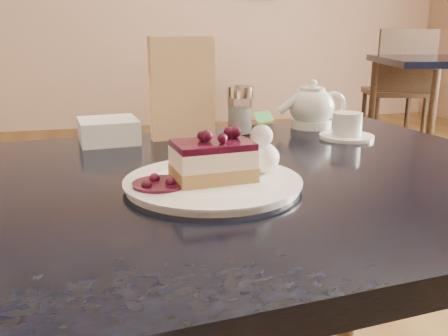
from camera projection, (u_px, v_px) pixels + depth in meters
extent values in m
cube|color=black|center=(203.00, 189.00, 0.85)|extent=(1.32, 0.94, 0.04)
cylinder|color=black|center=(351.00, 260.00, 1.46)|extent=(0.05, 0.05, 0.74)
cylinder|color=white|center=(213.00, 183.00, 0.80)|extent=(0.28, 0.28, 0.01)
cube|color=#B3834F|center=(213.00, 173.00, 0.79)|extent=(0.13, 0.10, 0.02)
cube|color=#FDE6C2|center=(213.00, 157.00, 0.79)|extent=(0.13, 0.10, 0.03)
cube|color=#48071F|center=(213.00, 145.00, 0.78)|extent=(0.13, 0.09, 0.01)
ellipsoid|color=white|center=(261.00, 158.00, 0.83)|extent=(0.06, 0.06, 0.05)
cylinder|color=#48071F|center=(159.00, 184.00, 0.76)|extent=(0.08, 0.08, 0.01)
cylinder|color=white|center=(347.00, 137.00, 1.15)|extent=(0.12, 0.12, 0.01)
cylinder|color=white|center=(347.00, 124.00, 1.14)|extent=(0.07, 0.07, 0.05)
ellipsoid|color=white|center=(312.00, 109.00, 1.27)|extent=(0.11, 0.11, 0.10)
cylinder|color=white|center=(313.00, 87.00, 1.25)|extent=(0.06, 0.06, 0.01)
cylinder|color=white|center=(283.00, 110.00, 1.25)|extent=(0.06, 0.02, 0.05)
cube|color=beige|center=(182.00, 89.00, 1.12)|extent=(0.15, 0.04, 0.23)
cylinder|color=white|center=(240.00, 116.00, 1.19)|extent=(0.06, 0.06, 0.09)
cylinder|color=silver|center=(240.00, 92.00, 1.17)|extent=(0.06, 0.06, 0.03)
cube|color=white|center=(108.00, 131.00, 1.11)|extent=(0.14, 0.14, 0.05)
cylinder|color=black|center=(430.00, 132.00, 3.17)|extent=(0.05, 0.05, 0.78)
cylinder|color=black|center=(371.00, 114.00, 3.83)|extent=(0.05, 0.05, 0.78)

